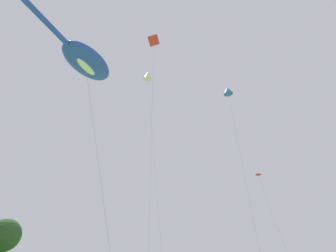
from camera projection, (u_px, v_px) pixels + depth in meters
big_show_kite at (84, 59)px, 26.18m from camera, size 12.27×11.93×19.98m
small_kite_bird_shape at (228, 91)px, 25.54m from camera, size 1.28×1.51×16.71m
small_kite_triangle_green at (153, 51)px, 29.82m from camera, size 2.08×3.50×24.39m
small_kite_tiny_distant at (260, 179)px, 25.26m from camera, size 1.68×1.47×9.30m
small_kite_stunt_black at (148, 76)px, 35.84m from camera, size 3.53×1.41×24.37m
tree_pine_center at (4, 235)px, 48.95m from camera, size 5.72×5.72×9.03m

